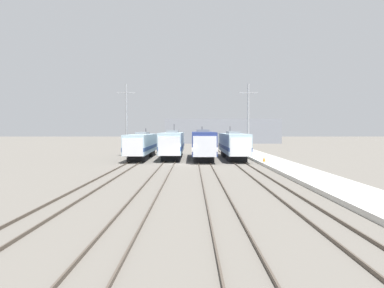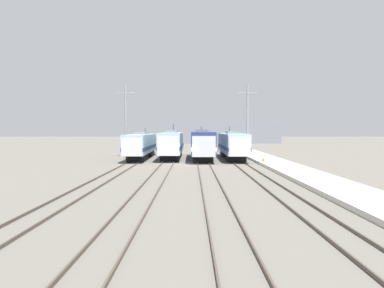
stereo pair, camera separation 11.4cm
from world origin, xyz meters
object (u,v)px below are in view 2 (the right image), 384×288
Objects in this scene: locomotive_far_right at (234,145)px; catenary_tower_left at (127,119)px; locomotive_center_left at (173,144)px; traffic_cone at (264,159)px; catenary_tower_right at (249,119)px; locomotive_far_left at (143,145)px; locomotive_center_right at (203,144)px.

catenary_tower_left reaches higher than locomotive_far_right.
locomotive_center_left is at bearing -18.12° from catenary_tower_left.
traffic_cone is at bearing -72.09° from locomotive_far_right.
catenary_tower_right is 18.12× the size of traffic_cone.
catenary_tower_right is (16.16, 3.48, 3.90)m from locomotive_far_left.
locomotive_far_left is 1.03× the size of locomotive_far_right.
catenary_tower_right is at bearing 54.84° from locomotive_far_right.
catenary_tower_left is (-11.80, 5.27, 3.73)m from locomotive_center_right.
locomotive_center_right is 1.52× the size of catenary_tower_left.
catenary_tower_left is at bearing 180.00° from catenary_tower_right.
locomotive_center_right is 10.58m from traffic_cone.
locomotive_center_left is 30.38× the size of traffic_cone.
locomotive_far_left is 4.58m from locomotive_center_left.
catenary_tower_right is at bearing 90.20° from traffic_cone.
locomotive_center_right reaches higher than traffic_cone.
locomotive_center_left reaches higher than traffic_cone.
locomotive_far_right is 6.21m from catenary_tower_right.
traffic_cone is (7.30, -7.50, -1.55)m from locomotive_center_right.
locomotive_center_right is 1.52× the size of catenary_tower_right.
locomotive_center_left is at bearing 170.00° from locomotive_far_right.
locomotive_center_right is at bearing -32.78° from locomotive_center_left.
locomotive_far_left is at bearing -50.20° from catenary_tower_left.
locomotive_far_right reaches higher than locomotive_center_right.
traffic_cone is (2.84, -8.80, -1.43)m from locomotive_far_right.
locomotive_far_right is at bearing 16.23° from locomotive_center_right.
locomotive_far_left is 1.08× the size of locomotive_center_right.
locomotive_far_left is 9.09m from locomotive_center_right.
locomotive_center_right is 13.46m from catenary_tower_left.
locomotive_center_left reaches higher than locomotive_center_right.
locomotive_center_left is 1.05× the size of locomotive_far_right.
locomotive_center_right reaches higher than locomotive_far_left.
locomotive_far_left is 18.73m from traffic_cone.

